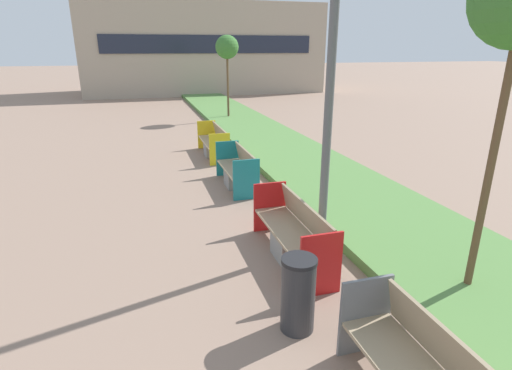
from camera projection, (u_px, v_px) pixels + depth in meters
The scene contains 7 objects.
planter_grass_strip at pixel (297, 159), 12.08m from camera, with size 2.80×120.00×0.18m.
building_backdrop at pixel (203, 49), 30.91m from camera, with size 17.47×7.19×6.41m.
bench_red_frame at pixel (293, 236), 6.50m from camera, with size 0.65×2.26×0.94m.
bench_teal_frame at pixel (238, 172), 9.89m from camera, with size 0.65×1.98×0.94m.
bench_yellow_frame at pixel (214, 144), 12.72m from camera, with size 0.65×2.27×0.94m.
litter_bin at pixel (298, 294), 4.78m from camera, with size 0.43×0.43×0.97m.
sapling_tree_far at pixel (227, 48), 18.19m from camera, with size 1.06×1.06×3.86m.
Camera 1 is at (-1.31, 1.16, 3.28)m, focal length 28.00 mm.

